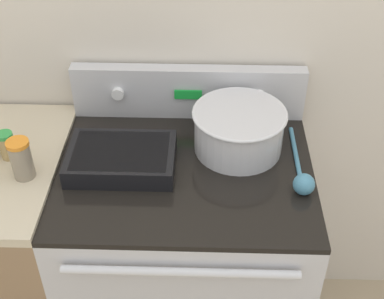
{
  "coord_description": "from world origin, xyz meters",
  "views": [
    {
      "loc": [
        0.06,
        -0.91,
        1.96
      ],
      "look_at": [
        0.02,
        0.33,
        0.97
      ],
      "focal_mm": 50.0,
      "sensor_mm": 36.0,
      "label": 1
    }
  ],
  "objects_px": {
    "ladle": "(302,179)",
    "spice_jar_orange_cap": "(21,159)",
    "spice_jar_green_cap": "(7,145)",
    "mixing_bowl": "(239,128)",
    "casserole_dish": "(121,158)"
  },
  "relations": [
    {
      "from": "mixing_bowl",
      "to": "spice_jar_orange_cap",
      "type": "relative_size",
      "value": 2.31
    },
    {
      "from": "mixing_bowl",
      "to": "casserole_dish",
      "type": "xyz_separation_m",
      "value": [
        -0.35,
        -0.1,
        -0.04
      ]
    },
    {
      "from": "casserole_dish",
      "to": "ladle",
      "type": "bearing_deg",
      "value": -7.55
    },
    {
      "from": "mixing_bowl",
      "to": "casserole_dish",
      "type": "height_order",
      "value": "mixing_bowl"
    },
    {
      "from": "spice_jar_green_cap",
      "to": "mixing_bowl",
      "type": "bearing_deg",
      "value": 6.56
    },
    {
      "from": "spice_jar_orange_cap",
      "to": "mixing_bowl",
      "type": "bearing_deg",
      "value": 14.79
    },
    {
      "from": "mixing_bowl",
      "to": "spice_jar_orange_cap",
      "type": "height_order",
      "value": "same"
    },
    {
      "from": "ladle",
      "to": "spice_jar_orange_cap",
      "type": "height_order",
      "value": "spice_jar_orange_cap"
    },
    {
      "from": "ladle",
      "to": "spice_jar_orange_cap",
      "type": "relative_size",
      "value": 2.62
    },
    {
      "from": "casserole_dish",
      "to": "mixing_bowl",
      "type": "bearing_deg",
      "value": 15.96
    },
    {
      "from": "casserole_dish",
      "to": "spice_jar_green_cap",
      "type": "xyz_separation_m",
      "value": [
        -0.35,
        0.02,
        0.02
      ]
    },
    {
      "from": "mixing_bowl",
      "to": "spice_jar_green_cap",
      "type": "height_order",
      "value": "mixing_bowl"
    },
    {
      "from": "spice_jar_green_cap",
      "to": "casserole_dish",
      "type": "bearing_deg",
      "value": -3.33
    },
    {
      "from": "casserole_dish",
      "to": "spice_jar_orange_cap",
      "type": "relative_size",
      "value": 2.54
    },
    {
      "from": "mixing_bowl",
      "to": "ladle",
      "type": "height_order",
      "value": "mixing_bowl"
    }
  ]
}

